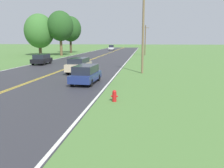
# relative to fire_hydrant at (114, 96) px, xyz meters

# --- Properties ---
(fire_hydrant) EXTENTS (0.42, 0.26, 0.72)m
(fire_hydrant) POSITION_rel_fire_hydrant_xyz_m (0.00, 0.00, 0.00)
(fire_hydrant) COLOR red
(fire_hydrant) RESTS_ON ground
(utility_pole_midground) EXTENTS (1.80, 0.24, 8.75)m
(utility_pole_midground) POSITION_rel_fire_hydrant_xyz_m (1.53, 12.89, 4.17)
(utility_pole_midground) COLOR brown
(utility_pole_midground) RESTS_ON ground
(utility_pole_far) EXTENTS (1.80, 0.24, 7.19)m
(utility_pole_far) POSITION_rel_fire_hydrant_xyz_m (1.78, 44.80, 3.38)
(utility_pole_far) COLOR brown
(utility_pole_far) RESTS_ON ground
(tree_left_verge) EXTENTS (6.24, 6.24, 10.42)m
(tree_left_verge) POSITION_rel_fire_hydrant_xyz_m (-19.68, 53.46, 6.44)
(tree_left_verge) COLOR #473828
(tree_left_verge) RESTS_ON ground
(tree_behind_sign) EXTENTS (6.13, 6.13, 10.50)m
(tree_behind_sign) POSITION_rel_fire_hydrant_xyz_m (-18.26, 41.40, 6.58)
(tree_behind_sign) COLOR brown
(tree_behind_sign) RESTS_ON ground
(tree_right_cluster) EXTENTS (7.07, 7.07, 9.90)m
(tree_right_cluster) POSITION_rel_fire_hydrant_xyz_m (-23.54, 41.26, 5.45)
(tree_right_cluster) COLOR #473828
(tree_right_cluster) RESTS_ON ground
(car_dark_blue_van_mid_near) EXTENTS (2.00, 4.36, 1.59)m
(car_dark_blue_van_mid_near) POSITION_rel_fire_hydrant_xyz_m (-3.24, 5.80, 0.47)
(car_dark_blue_van_mid_near) COLOR black
(car_dark_blue_van_mid_near) RESTS_ON ground
(car_champagne_suv_mid_far) EXTENTS (2.01, 4.64, 1.72)m
(car_champagne_suv_mid_far) POSITION_rel_fire_hydrant_xyz_m (-5.65, 12.16, 0.57)
(car_champagne_suv_mid_far) COLOR black
(car_champagne_suv_mid_far) RESTS_ON ground
(car_black_suv_receding) EXTENTS (2.02, 4.33, 1.59)m
(car_black_suv_receding) POSITION_rel_fire_hydrant_xyz_m (-13.97, 20.69, 0.49)
(car_black_suv_receding) COLOR black
(car_black_suv_receding) RESTS_ON ground
(car_silver_suv_distant) EXTENTS (2.01, 4.13, 1.89)m
(car_silver_suv_distant) POSITION_rel_fire_hydrant_xyz_m (-10.46, 73.22, 0.62)
(car_silver_suv_distant) COLOR black
(car_silver_suv_distant) RESTS_ON ground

